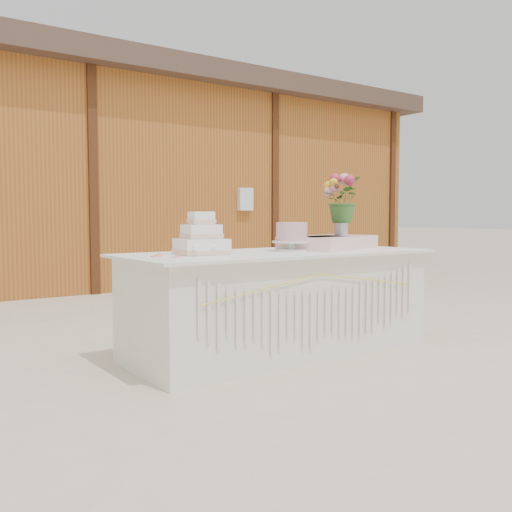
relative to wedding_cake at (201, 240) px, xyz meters
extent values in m
plane|color=beige|center=(0.63, -0.06, -0.87)|extent=(80.00, 80.00, 0.00)
cube|color=#975A1F|center=(0.63, 5.94, 0.63)|extent=(12.00, 4.00, 3.00)
cube|color=#443026|center=(0.63, 5.94, 2.28)|extent=(12.60, 4.60, 0.30)
cube|color=white|center=(0.63, -0.06, -0.50)|extent=(2.28, 0.88, 0.75)
cube|color=white|center=(0.63, -0.06, -0.11)|extent=(2.40, 1.00, 0.02)
cube|color=white|center=(0.00, 0.00, -0.05)|extent=(0.36, 0.36, 0.11)
cube|color=#F7BB9C|center=(0.00, 0.00, -0.08)|extent=(0.38, 0.38, 0.02)
cube|color=white|center=(0.00, 0.00, 0.06)|extent=(0.26, 0.26, 0.10)
cube|color=#F7BB9C|center=(0.00, 0.00, 0.03)|extent=(0.28, 0.28, 0.02)
cube|color=white|center=(0.00, 0.00, 0.15)|extent=(0.17, 0.17, 0.09)
cube|color=#F7BB9C|center=(0.00, 0.00, 0.13)|extent=(0.18, 0.18, 0.02)
cylinder|color=white|center=(0.76, -0.06, -0.09)|extent=(0.26, 0.26, 0.02)
cylinder|color=white|center=(0.76, -0.06, -0.06)|extent=(0.08, 0.08, 0.05)
cylinder|color=white|center=(0.76, -0.06, -0.03)|extent=(0.30, 0.30, 0.01)
cylinder|color=#C58E91|center=(0.76, -0.06, 0.05)|extent=(0.24, 0.24, 0.14)
cube|color=#FFD0CD|center=(1.19, -0.01, -0.05)|extent=(0.95, 0.73, 0.11)
cylinder|color=silver|center=(1.34, 0.01, 0.08)|extent=(0.11, 0.11, 0.15)
imported|color=#366227|center=(1.34, 0.01, 0.35)|extent=(0.45, 0.45, 0.38)
camera|label=1|loc=(-1.98, -3.44, 0.16)|focal=40.00mm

